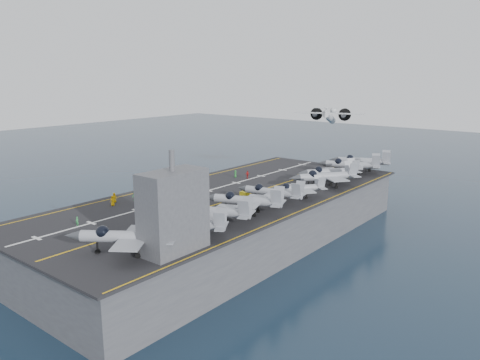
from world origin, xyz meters
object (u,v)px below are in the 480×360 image
Objects in this scene: fighter_jet_0 at (128,236)px; transport_plane at (329,117)px; tow_cart_a at (172,216)px; island_superstructure at (173,202)px.

fighter_jet_0 is 97.45m from transport_plane.
transport_plane is at bearing 101.51° from fighter_jet_0.
transport_plane reaches higher than tow_cart_a.
transport_plane is (-23.53, 89.96, 4.55)m from island_superstructure.
tow_cart_a is (-11.50, 10.27, -6.84)m from island_superstructure.
tow_cart_a is (-7.33, 15.38, -2.18)m from fighter_jet_0.
island_superstructure reaches higher than fighter_jet_0.
fighter_jet_0 reaches higher than tow_cart_a.
island_superstructure is at bearing 50.73° from fighter_jet_0.
tow_cart_a is 0.10× the size of transport_plane.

